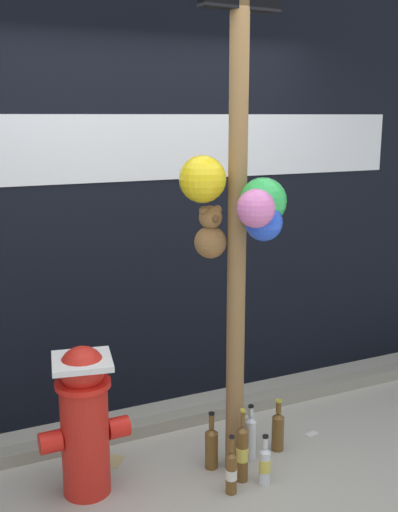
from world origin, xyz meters
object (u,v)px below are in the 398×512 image
object	(u,v)px
memorial_post	(238,182)
bottle_3	(265,464)
bottle_4	(250,436)
bottle_1	(231,471)
bottle_2	(211,446)
bottle_0	(278,430)
fire_hydrant	(84,418)
bottle_5	(242,452)

from	to	relation	value
memorial_post	bottle_3	xyz separation A→B (m)	(0.10, -0.18, -1.53)
bottle_4	bottle_1	bearing A→B (deg)	-135.77
bottle_2	memorial_post	bearing A→B (deg)	-45.29
memorial_post	bottle_0	bearing A→B (deg)	15.74
fire_hydrant	bottle_2	world-z (taller)	fire_hydrant
memorial_post	fire_hydrant	distance (m)	1.47
memorial_post	bottle_1	size ratio (longest dim) A/B	8.49
memorial_post	bottle_0	distance (m)	1.56
fire_hydrant	bottle_1	xyz separation A→B (m)	(0.69, -0.34, -0.30)
bottle_0	bottle_4	bearing A→B (deg)	-175.18
bottle_3	bottle_5	xyz separation A→B (m)	(-0.10, 0.08, 0.05)
bottle_0	bottle_3	size ratio (longest dim) A/B	1.12
bottle_3	bottle_2	bearing A→B (deg)	125.22
memorial_post	fire_hydrant	world-z (taller)	memorial_post
memorial_post	bottle_5	size ratio (longest dim) A/B	6.67
memorial_post	fire_hydrant	size ratio (longest dim) A/B	3.45
fire_hydrant	bottle_1	distance (m)	0.83
bottle_2	bottle_3	size ratio (longest dim) A/B	1.18
bottle_5	bottle_3	bearing A→B (deg)	-40.78
bottle_0	bottle_1	bearing A→B (deg)	-149.53
fire_hydrant	bottle_0	distance (m)	1.20
bottle_5	bottle_1	bearing A→B (deg)	-144.08
fire_hydrant	bottle_4	world-z (taller)	fire_hydrant
bottle_0	bottle_1	xyz separation A→B (m)	(-0.46, -0.27, -0.00)
memorial_post	bottle_3	world-z (taller)	memorial_post
bottle_2	bottle_5	size ratio (longest dim) A/B	0.80
memorial_post	bottle_1	world-z (taller)	memorial_post
bottle_0	bottle_5	world-z (taller)	bottle_5
memorial_post	bottle_2	size ratio (longest dim) A/B	8.30
bottle_4	memorial_post	bearing A→B (deg)	-151.67
bottle_5	memorial_post	bearing A→B (deg)	90.72
bottle_3	bottle_4	size ratio (longest dim) A/B	0.85
bottle_2	bottle_5	distance (m)	0.21
bottle_1	bottle_2	size ratio (longest dim) A/B	0.98
memorial_post	fire_hydrant	xyz separation A→B (m)	(-0.80, 0.17, -1.22)
bottle_1	bottle_3	xyz separation A→B (m)	(0.21, -0.00, -0.01)
bottle_5	bottle_0	bearing A→B (deg)	28.64
bottle_1	bottle_2	bearing A→B (deg)	87.02
bottle_3	bottle_0	bearing A→B (deg)	46.91
fire_hydrant	bottle_5	xyz separation A→B (m)	(0.80, -0.26, -0.26)
bottle_5	fire_hydrant	bearing A→B (deg)	161.77
bottle_0	bottle_3	distance (m)	0.38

